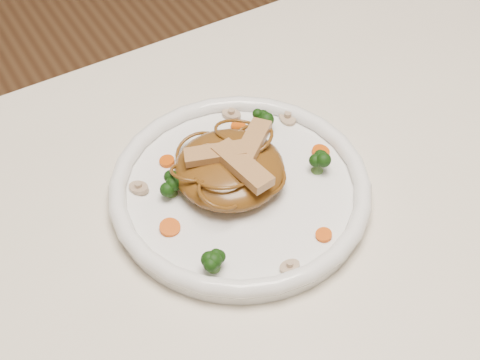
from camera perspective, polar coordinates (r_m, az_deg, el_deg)
table at (r=0.84m, az=4.97°, el=-9.38°), size 1.20×0.80×0.75m
plate at (r=0.80m, az=0.00°, el=-1.06°), size 0.34×0.34×0.02m
noodle_mound at (r=0.79m, az=-0.84°, el=0.87°), size 0.16×0.16×0.04m
chicken_a at (r=0.78m, az=0.95°, el=2.93°), size 0.07×0.06×0.01m
chicken_b at (r=0.77m, az=-1.99°, el=2.12°), size 0.07×0.05×0.01m
chicken_c at (r=0.76m, az=0.19°, el=1.13°), size 0.04×0.08×0.01m
broccoli_0 at (r=0.85m, az=1.96°, el=4.96°), size 0.03×0.03×0.03m
broccoli_1 at (r=0.78m, az=-5.53°, el=-0.35°), size 0.03×0.03×0.03m
broccoli_2 at (r=0.71m, az=-2.14°, el=-6.25°), size 0.03×0.03×0.03m
broccoli_3 at (r=0.80m, az=6.23°, el=1.56°), size 0.03×0.03×0.03m
carrot_0 at (r=0.86m, az=-0.13°, el=4.23°), size 0.02×0.02×0.00m
carrot_1 at (r=0.76m, az=-5.59°, el=-3.79°), size 0.03×0.03×0.00m
carrot_2 at (r=0.83m, az=6.42°, el=2.22°), size 0.02×0.02×0.00m
carrot_3 at (r=0.82m, az=-5.82°, el=1.49°), size 0.02×0.02×0.00m
carrot_4 at (r=0.75m, az=6.66°, el=-4.37°), size 0.02×0.02×0.00m
mushroom_0 at (r=0.72m, az=3.97°, el=-6.91°), size 0.02×0.02×0.01m
mushroom_1 at (r=0.87m, az=3.80°, el=4.96°), size 0.03×0.03×0.01m
mushroom_2 at (r=0.80m, az=-8.03°, el=-0.64°), size 0.03×0.03×0.01m
mushroom_3 at (r=0.87m, az=-0.68°, el=5.21°), size 0.03×0.03×0.01m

